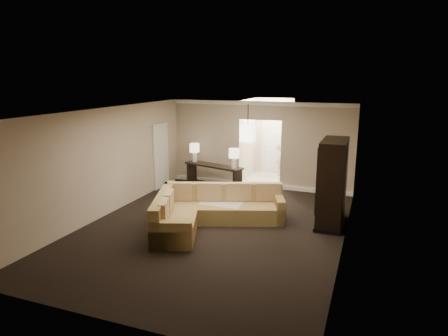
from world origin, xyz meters
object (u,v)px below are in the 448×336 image
at_px(armoire, 332,184).
at_px(drink_table, 241,201).
at_px(coffee_table, 224,208).
at_px(person, 283,153).
at_px(sectional_sofa, 208,211).
at_px(console_table, 214,175).

bearing_deg(armoire, drink_table, -177.14).
xyz_separation_m(coffee_table, armoire, (2.65, 0.39, 0.79)).
relative_size(coffee_table, person, 0.61).
relative_size(sectional_sofa, armoire, 1.53).
xyz_separation_m(coffee_table, console_table, (-1.23, 2.28, 0.26)).
distance_m(coffee_table, console_table, 2.60).
bearing_deg(console_table, coffee_table, -45.76).
relative_size(console_table, person, 1.20).
bearing_deg(armoire, sectional_sofa, -157.73).
xyz_separation_m(drink_table, person, (0.15, 4.40, 0.53)).
bearing_deg(console_table, armoire, -10.10).
bearing_deg(person, console_table, 68.57).
bearing_deg(person, armoire, 131.00).
height_order(coffee_table, drink_table, drink_table).
distance_m(sectional_sofa, coffee_table, 0.79).
relative_size(sectional_sofa, person, 1.82).
height_order(coffee_table, armoire, armoire).
distance_m(console_table, person, 2.99).
bearing_deg(coffee_table, console_table, 118.40).
bearing_deg(armoire, person, 116.54).
xyz_separation_m(console_table, armoire, (3.88, -1.89, 0.53)).
height_order(console_table, armoire, armoire).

